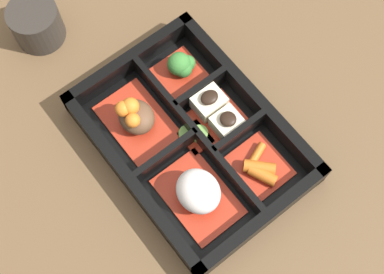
{
  "coord_description": "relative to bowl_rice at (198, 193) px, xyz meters",
  "views": [
    {
      "loc": [
        -0.19,
        0.15,
        0.65
      ],
      "look_at": [
        0.0,
        0.0,
        0.03
      ],
      "focal_mm": 50.0,
      "sensor_mm": 36.0,
      "label": 1
    }
  ],
  "objects": [
    {
      "name": "bowl_tofu",
      "position": [
        0.07,
        -0.09,
        -0.01
      ],
      "size": [
        0.07,
        0.06,
        0.04
      ],
      "color": "#B22D19",
      "rests_on": "bento_base"
    },
    {
      "name": "bowl_rice",
      "position": [
        0.0,
        0.0,
        0.0
      ],
      "size": [
        0.11,
        0.07,
        0.05
      ],
      "color": "#B22D19",
      "rests_on": "bento_base"
    },
    {
      "name": "bowl_stew",
      "position": [
        0.13,
        0.0,
        -0.0
      ],
      "size": [
        0.11,
        0.07,
        0.05
      ],
      "color": "#B22D19",
      "rests_on": "bento_base"
    },
    {
      "name": "ground_plane",
      "position": [
        0.06,
        -0.04,
        -0.03
      ],
      "size": [
        3.0,
        3.0,
        0.0
      ],
      "primitive_type": "plane",
      "color": "brown"
    },
    {
      "name": "bowl_greens",
      "position": [
        0.15,
        -0.09,
        -0.01
      ],
      "size": [
        0.06,
        0.06,
        0.04
      ],
      "color": "#B22D19",
      "rests_on": "bento_base"
    },
    {
      "name": "tea_cup",
      "position": [
        0.32,
        0.03,
        -0.0
      ],
      "size": [
        0.07,
        0.07,
        0.06
      ],
      "color": "#2D2823",
      "rests_on": "ground_plane"
    },
    {
      "name": "bento_rim",
      "position": [
        0.06,
        -0.04,
        -0.01
      ],
      "size": [
        0.28,
        0.2,
        0.04
      ],
      "color": "black",
      "rests_on": "ground_plane"
    },
    {
      "name": "bowl_pickles",
      "position": [
        0.07,
        -0.05,
        -0.02
      ],
      "size": [
        0.04,
        0.03,
        0.01
      ],
      "color": "#B22D19",
      "rests_on": "bento_base"
    },
    {
      "name": "bento_base",
      "position": [
        0.06,
        -0.04,
        -0.03
      ],
      "size": [
        0.28,
        0.2,
        0.01
      ],
      "color": "black",
      "rests_on": "ground_plane"
    },
    {
      "name": "bowl_carrots",
      "position": [
        -0.02,
        -0.08,
        -0.02
      ],
      "size": [
        0.07,
        0.06,
        0.02
      ],
      "color": "#B22D19",
      "rests_on": "bento_base"
    }
  ]
}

